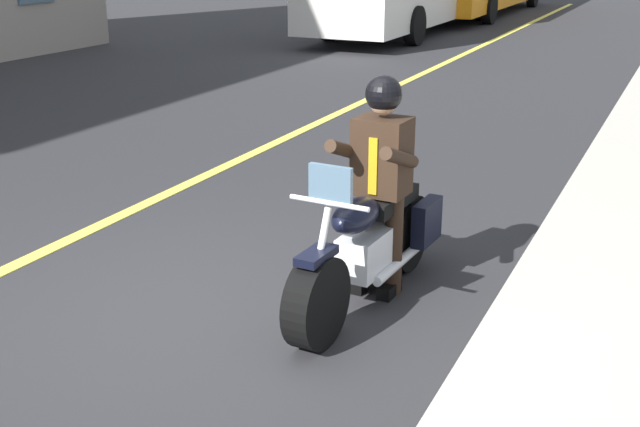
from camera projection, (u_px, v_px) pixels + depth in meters
ground_plane at (203, 315)px, 6.04m from camera, size 80.00×80.00×0.00m
lane_center_stripe at (8, 269)px, 6.85m from camera, size 60.00×0.16×0.01m
motorcycle_main at (369, 246)px, 6.15m from camera, size 2.22×0.66×1.26m
rider_main at (381, 167)px, 6.11m from camera, size 0.64×0.57×1.74m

